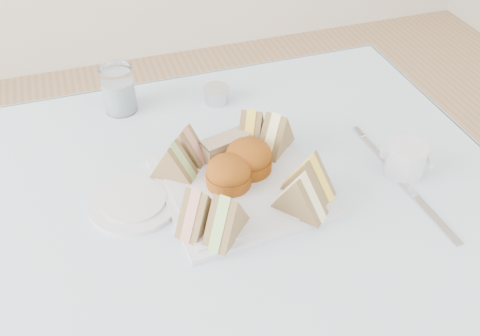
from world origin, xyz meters
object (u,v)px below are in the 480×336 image
object	(u,v)px
serving_plate	(240,186)
water_glass	(118,90)
creamer_jug	(406,160)
table	(254,333)

from	to	relation	value
serving_plate	water_glass	bearing A→B (deg)	113.00
creamer_jug	table	bearing A→B (deg)	-152.24
water_glass	creamer_jug	bearing A→B (deg)	-38.55
table	serving_plate	world-z (taller)	serving_plate
table	water_glass	xyz separation A→B (m)	(-0.18, 0.41, 0.43)
serving_plate	creamer_jug	size ratio (longest dim) A/B	3.92
serving_plate	creamer_jug	bearing A→B (deg)	-14.62
table	creamer_jug	xyz separation A→B (m)	(0.31, 0.02, 0.41)
serving_plate	water_glass	xyz separation A→B (m)	(-0.17, 0.33, 0.05)
table	serving_plate	size ratio (longest dim) A/B	3.11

